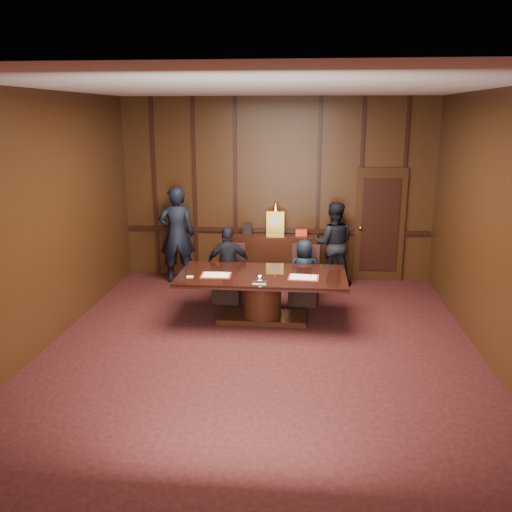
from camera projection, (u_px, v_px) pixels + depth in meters
The scene contains 13 objects.
room at pixel (267, 226), 7.24m from camera, with size 7.00×7.04×3.50m.
sideboard at pixel (275, 256), 10.57m from camera, with size 1.60×0.45×1.54m.
conference_table at pixel (262, 289), 8.49m from camera, with size 2.62×1.32×0.76m.
folder_left at pixel (216, 275), 8.34m from camera, with size 0.48×0.35×0.02m.
folder_right at pixel (304, 277), 8.22m from camera, with size 0.48×0.35×0.02m.
inkstand at pixel (260, 279), 7.98m from camera, with size 0.20×0.14×0.12m.
notepad at pixel (190, 277), 8.26m from camera, with size 0.10×0.07×0.01m, color #E4E36F.
chair_left at pixel (230, 284), 9.45m from camera, with size 0.55×0.55×0.99m.
chair_right at pixel (304, 286), 9.33m from camera, with size 0.53×0.53×0.99m.
signatory_left at pixel (228, 265), 9.28m from camera, with size 0.78×0.32×1.33m, color black.
signatory_right at pixel (304, 272), 9.19m from camera, with size 0.56×0.36×1.14m, color black.
witness_left at pixel (177, 235), 10.37m from camera, with size 0.68×0.45×1.87m, color black.
witness_right at pixel (333, 244), 10.24m from camera, with size 0.77×0.60×1.59m, color black.
Camera 1 is at (0.59, -6.95, 3.18)m, focal length 38.00 mm.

